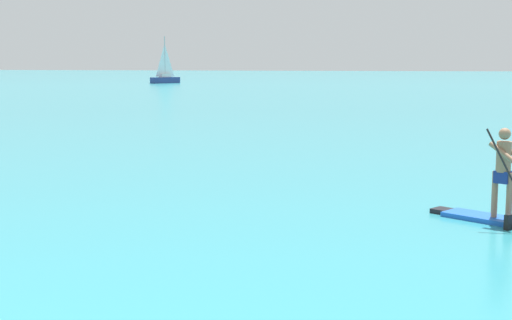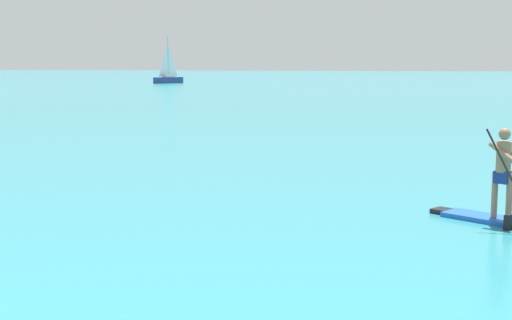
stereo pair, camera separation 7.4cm
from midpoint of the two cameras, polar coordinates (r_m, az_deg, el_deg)
paddleboarder_far_right at (r=13.73m, az=19.01°, el=-3.10°), size 2.82×2.06×1.78m
sailboat_left_horizon at (r=98.19m, az=-7.14°, el=6.49°), size 3.22×4.09×6.16m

